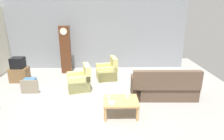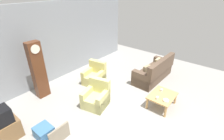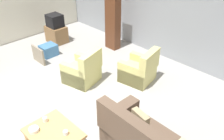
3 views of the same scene
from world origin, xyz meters
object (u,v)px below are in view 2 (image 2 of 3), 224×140
object	(u,v)px
armchair_olive_near	(96,98)
bowl_white_stacked	(166,101)
armchair_olive_far	(94,77)
cup_white_porcelain	(157,98)
tv_crt	(0,117)
grandfather_clock	(38,70)
storage_box_blue	(44,132)
cup_blue_rimmed	(162,90)
tv_stand_cabinet	(6,131)
framed_picture_leaning	(60,135)
couch_floral	(154,72)
coffee_table_wood	(162,97)

from	to	relation	value
armchair_olive_near	bowl_white_stacked	size ratio (longest dim) A/B	5.39
armchair_olive_far	bowl_white_stacked	world-z (taller)	armchair_olive_far
cup_white_porcelain	tv_crt	bearing A→B (deg)	143.82
grandfather_clock	storage_box_blue	distance (m)	2.26
cup_blue_rimmed	tv_stand_cabinet	bearing A→B (deg)	148.28
storage_box_blue	cup_blue_rimmed	size ratio (longest dim) A/B	5.47
grandfather_clock	tv_stand_cabinet	distance (m)	2.14
armchair_olive_far	cup_white_porcelain	xyz separation A→B (m)	(0.04, -2.79, 0.20)
cup_blue_rimmed	framed_picture_leaning	bearing A→B (deg)	157.75
armchair_olive_near	tv_stand_cabinet	world-z (taller)	armchair_olive_near
couch_floral	armchair_olive_near	size ratio (longest dim) A/B	2.24
framed_picture_leaning	armchair_olive_near	bearing A→B (deg)	10.14
bowl_white_stacked	framed_picture_leaning	bearing A→B (deg)	148.98
armchair_olive_far	armchair_olive_near	bearing A→B (deg)	-133.37
armchair_olive_near	coffee_table_wood	distance (m)	2.24
framed_picture_leaning	storage_box_blue	xyz separation A→B (m)	(-0.19, 0.46, -0.07)
couch_floral	tv_stand_cabinet	bearing A→B (deg)	163.09
coffee_table_wood	framed_picture_leaning	bearing A→B (deg)	154.49
armchair_olive_near	grandfather_clock	size ratio (longest dim) A/B	0.45
tv_stand_cabinet	tv_crt	distance (m)	0.49
storage_box_blue	cup_white_porcelain	distance (m)	3.50
framed_picture_leaning	cup_blue_rimmed	xyz separation A→B (m)	(3.27, -1.34, 0.24)
cup_white_porcelain	bowl_white_stacked	xyz separation A→B (m)	(0.07, -0.27, -0.02)
armchair_olive_near	coffee_table_wood	size ratio (longest dim) A/B	0.99
armchair_olive_near	armchair_olive_far	world-z (taller)	same
couch_floral	coffee_table_wood	size ratio (longest dim) A/B	2.21
couch_floral	grandfather_clock	bearing A→B (deg)	143.92
armchair_olive_far	grandfather_clock	world-z (taller)	grandfather_clock
cup_blue_rimmed	bowl_white_stacked	distance (m)	0.58
tv_stand_cabinet	armchair_olive_near	bearing A→B (deg)	-19.43
cup_white_porcelain	cup_blue_rimmed	world-z (taller)	cup_white_porcelain
armchair_olive_far	coffee_table_wood	distance (m)	2.85
armchair_olive_near	cup_white_porcelain	size ratio (longest dim) A/B	9.51
couch_floral	coffee_table_wood	distance (m)	1.81
armchair_olive_far	storage_box_blue	world-z (taller)	armchair_olive_far
armchair_olive_near	coffee_table_wood	bearing A→B (deg)	-52.35
coffee_table_wood	cup_white_porcelain	distance (m)	0.34
coffee_table_wood	tv_crt	world-z (taller)	tv_crt
couch_floral	cup_white_porcelain	xyz separation A→B (m)	(-1.81, -0.98, 0.15)
tv_crt	cup_white_porcelain	world-z (taller)	tv_crt
cup_white_porcelain	tv_stand_cabinet	bearing A→B (deg)	143.82
armchair_olive_near	bowl_white_stacked	world-z (taller)	armchair_olive_near
grandfather_clock	storage_box_blue	world-z (taller)	grandfather_clock
tv_crt	armchair_olive_far	bearing A→B (deg)	2.66
armchair_olive_far	coffee_table_wood	world-z (taller)	armchair_olive_far
framed_picture_leaning	storage_box_blue	bearing A→B (deg)	112.17
armchair_olive_near	storage_box_blue	size ratio (longest dim) A/B	2.01
storage_box_blue	cup_blue_rimmed	bearing A→B (deg)	-27.46
armchair_olive_near	grandfather_clock	distance (m)	2.26
cup_white_porcelain	coffee_table_wood	bearing A→B (deg)	-7.81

